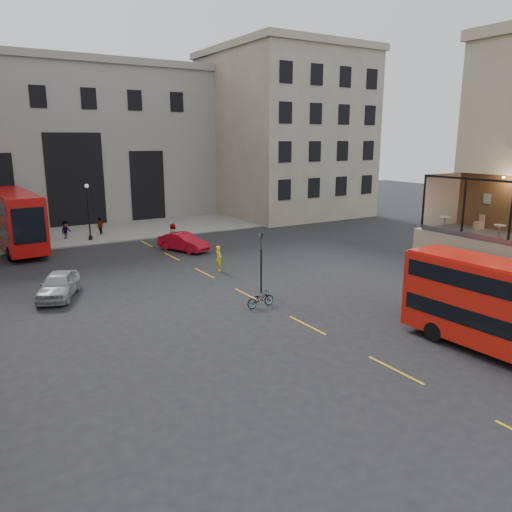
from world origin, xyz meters
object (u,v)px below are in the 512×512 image
car_a (59,285)px  pedestrian_b (66,230)px  pedestrian_d (173,234)px  cafe_table_far (445,221)px  car_b (183,242)px  street_lamp_b (89,216)px  cafe_table_mid (499,230)px  pedestrian_c (100,227)px  bus_far (15,217)px  cafe_chair_d (479,225)px  traffic_light_near (261,255)px  bicycle (260,299)px  cyclist (219,258)px

car_a → pedestrian_b: size_ratio=2.48×
pedestrian_d → cafe_table_far: 25.68m
car_b → pedestrian_d: bearing=60.5°
street_lamp_b → pedestrian_b: 2.93m
cafe_table_mid → cafe_table_far: (-0.30, 2.94, 0.04)m
car_a → pedestrian_c: (7.46, 18.66, 0.10)m
car_a → pedestrian_b: (4.11, 18.15, 0.14)m
bus_far → cafe_chair_d: bearing=-57.6°
car_a → pedestrian_d: 16.21m
car_a → cafe_table_mid: (17.58, -16.75, 4.28)m
street_lamp_b → cafe_chair_d: size_ratio=6.75×
car_b → pedestrian_c: (-4.13, 10.80, 0.11)m
bus_far → car_a: (0.34, -16.16, -2.02)m
traffic_light_near → bicycle: size_ratio=2.12×
bus_far → pedestrian_c: 8.41m
pedestrian_d → cafe_table_far: cafe_table_far is taller
pedestrian_b → cafe_table_far: (13.17, -31.96, 4.18)m
bus_far → car_a: 16.29m
pedestrian_d → street_lamp_b: bearing=33.3°
street_lamp_b → cyclist: (5.23, -15.89, -1.47)m
street_lamp_b → pedestrian_b: (-1.79, 1.80, -1.47)m
pedestrian_b → cafe_chair_d: 36.23m
pedestrian_c → car_b: bearing=67.9°
pedestrian_c → cafe_chair_d: 35.45m
bus_far → pedestrian_d: bus_far is taller
traffic_light_near → pedestrian_d: 16.71m
cafe_table_mid → cafe_table_far: cafe_table_far is taller
cafe_table_mid → cafe_chair_d: 2.70m
street_lamp_b → pedestrian_d: size_ratio=2.80×
bicycle → pedestrian_d: 19.05m
street_lamp_b → cyclist: bearing=-71.8°
pedestrian_c → cafe_table_mid: bearing=62.8°
cafe_chair_d → traffic_light_near: bearing=132.8°
cafe_chair_d → pedestrian_d: bearing=105.8°
pedestrian_d → cafe_chair_d: size_ratio=2.41×
cyclist → bicycle: bearing=-176.2°
pedestrian_c → cafe_table_far: (9.81, -32.47, 4.22)m
pedestrian_c → cafe_table_far: 34.18m
car_a → pedestrian_b: 18.61m
car_a → cafe_chair_d: bearing=-12.7°
cafe_chair_d → pedestrian_b: bearing=114.7°
car_b → pedestrian_c: bearing=87.8°
bus_far → cafe_chair_d: 36.45m
traffic_light_near → car_a: traffic_light_near is taller
bicycle → cafe_table_far: cafe_table_far is taller
car_b → cafe_chair_d: cafe_chair_d is taller
cafe_table_mid → car_a: bearing=136.4°
pedestrian_c → cafe_table_far: cafe_table_far is taller
street_lamp_b → bicycle: 24.59m
traffic_light_near → car_a: (-10.90, 5.64, -1.64)m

